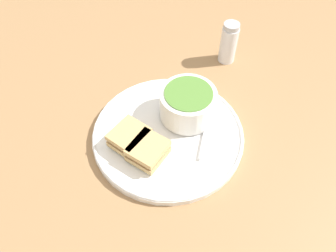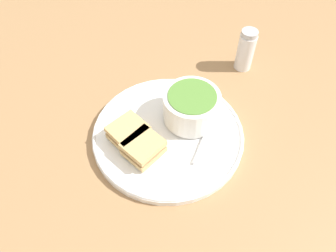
% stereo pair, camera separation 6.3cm
% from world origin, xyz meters
% --- Properties ---
extents(ground_plane, '(2.40, 2.40, 0.00)m').
position_xyz_m(ground_plane, '(0.00, 0.00, 0.00)').
color(ground_plane, '#9E754C').
extents(plate, '(0.30, 0.30, 0.02)m').
position_xyz_m(plate, '(0.00, 0.00, 0.01)').
color(plate, white).
rests_on(plate, ground_plane).
extents(soup_bowl, '(0.11, 0.11, 0.06)m').
position_xyz_m(soup_bowl, '(0.00, 0.06, 0.05)').
color(soup_bowl, white).
rests_on(soup_bowl, plate).
extents(spoon, '(0.06, 0.10, 0.01)m').
position_xyz_m(spoon, '(0.05, 0.06, 0.02)').
color(spoon, silver).
rests_on(spoon, plate).
extents(sandwich_half_near, '(0.07, 0.07, 0.03)m').
position_xyz_m(sandwich_half_near, '(-0.04, -0.07, 0.03)').
color(sandwich_half_near, tan).
rests_on(sandwich_half_near, plate).
extents(sandwich_half_far, '(0.07, 0.07, 0.03)m').
position_xyz_m(sandwich_half_far, '(0.01, -0.07, 0.03)').
color(sandwich_half_far, tan).
rests_on(sandwich_half_far, plate).
extents(salt_shaker, '(0.04, 0.04, 0.10)m').
position_xyz_m(salt_shaker, '(-0.05, 0.27, 0.05)').
color(salt_shaker, silver).
rests_on(salt_shaker, ground_plane).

